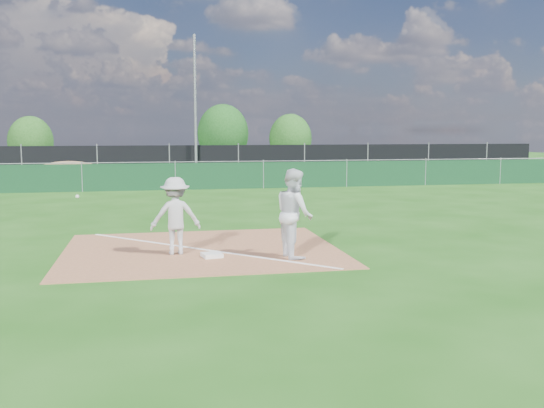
% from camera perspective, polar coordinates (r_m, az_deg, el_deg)
% --- Properties ---
extents(ground, '(90.00, 90.00, 0.00)m').
position_cam_1_polar(ground, '(22.46, -8.54, 0.09)').
color(ground, '#194E10').
rests_on(ground, ground).
extents(infield_dirt, '(6.00, 5.00, 0.02)m').
position_cam_1_polar(infield_dirt, '(13.58, -6.62, -4.31)').
color(infield_dirt, '#935B3A').
rests_on(infield_dirt, ground).
extents(foul_line, '(5.01, 5.01, 0.01)m').
position_cam_1_polar(foul_line, '(13.57, -6.62, -4.25)').
color(foul_line, white).
rests_on(foul_line, infield_dirt).
extents(green_fence, '(44.00, 0.05, 1.20)m').
position_cam_1_polar(green_fence, '(27.37, -9.09, 2.56)').
color(green_fence, '#0D321A').
rests_on(green_fence, ground).
extents(dirt_mound, '(3.38, 2.60, 1.17)m').
position_cam_1_polar(dirt_mound, '(31.09, -18.61, 2.78)').
color(dirt_mound, olive).
rests_on(dirt_mound, ground).
extents(black_fence, '(46.00, 0.04, 1.80)m').
position_cam_1_polar(black_fence, '(35.33, -9.63, 4.01)').
color(black_fence, black).
rests_on(black_fence, ground).
extents(parking_lot, '(46.00, 9.00, 0.01)m').
position_cam_1_polar(parking_lot, '(40.37, -9.82, 3.09)').
color(parking_lot, black).
rests_on(parking_lot, ground).
extents(light_pole, '(0.16, 0.16, 8.00)m').
position_cam_1_polar(light_pole, '(35.09, -7.24, 9.10)').
color(light_pole, slate).
rests_on(light_pole, ground).
extents(first_base, '(0.46, 0.46, 0.08)m').
position_cam_1_polar(first_base, '(12.75, -5.68, -4.80)').
color(first_base, silver).
rests_on(first_base, infield_dirt).
extents(play_at_first, '(2.59, 0.65, 1.65)m').
position_cam_1_polar(play_at_first, '(13.03, -9.08, -1.11)').
color(play_at_first, '#BBBBBE').
rests_on(play_at_first, infield_dirt).
extents(runner, '(0.81, 0.98, 1.87)m').
position_cam_1_polar(runner, '(12.62, 2.11, -0.87)').
color(runner, silver).
rests_on(runner, ground).
extents(car_left, '(5.07, 2.56, 1.66)m').
position_cam_1_polar(car_left, '(39.92, -17.17, 4.04)').
color(car_left, '#ACAEB4').
rests_on(car_left, parking_lot).
extents(car_mid, '(4.28, 1.56, 1.40)m').
position_cam_1_polar(car_mid, '(40.36, -10.57, 4.08)').
color(car_mid, black).
rests_on(car_mid, parking_lot).
extents(car_right, '(4.93, 3.31, 1.33)m').
position_cam_1_polar(car_right, '(39.49, -4.21, 4.06)').
color(car_right, black).
rests_on(car_right, parking_lot).
extents(tree_left, '(3.09, 3.09, 3.66)m').
position_cam_1_polar(tree_left, '(46.14, -21.76, 5.50)').
color(tree_left, '#382316').
rests_on(tree_left, ground).
extents(tree_mid, '(3.93, 3.93, 4.66)m').
position_cam_1_polar(tree_mid, '(47.00, -4.63, 6.62)').
color(tree_mid, '#382316').
rests_on(tree_mid, ground).
extents(tree_right, '(3.32, 3.32, 3.93)m').
position_cam_1_polar(tree_right, '(47.57, 1.74, 6.19)').
color(tree_right, '#382316').
rests_on(tree_right, ground).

